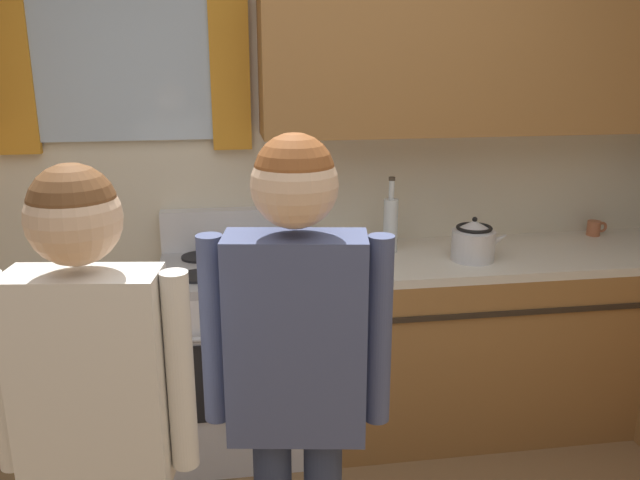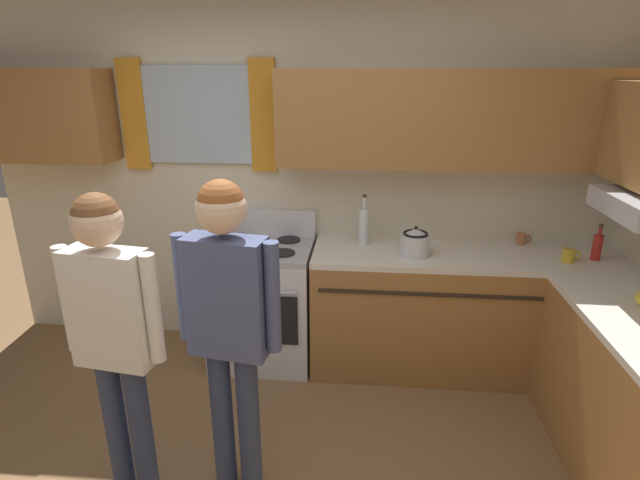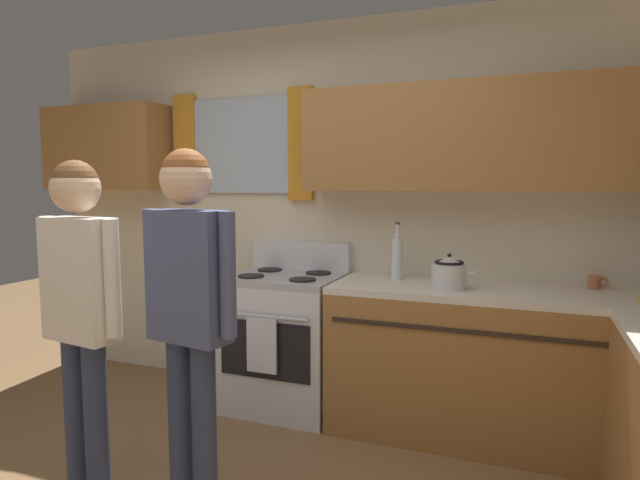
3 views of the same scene
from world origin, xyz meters
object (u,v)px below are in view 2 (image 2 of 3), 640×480
bottle_sauce_red (597,246)px  cup_terracotta (522,239)px  adult_in_plaid (228,309)px  stove_oven (263,301)px  mug_mustard_yellow (569,255)px  bottle_tall_clear (364,226)px  adult_left (112,320)px  stovetop_kettle (415,242)px

bottle_sauce_red → cup_terracotta: bearing=145.6°
bottle_sauce_red → adult_in_plaid: adult_in_plaid is taller
stove_oven → mug_mustard_yellow: size_ratio=9.15×
bottle_tall_clear → cup_terracotta: bearing=5.7°
bottle_sauce_red → cup_terracotta: size_ratio=2.26×
mug_mustard_yellow → adult_left: (-2.47, -1.24, 0.07)m
stove_oven → bottle_sauce_red: bearing=-1.5°
adult_left → stove_oven: bearing=73.6°
stove_oven → mug_mustard_yellow: 2.13m
stovetop_kettle → adult_left: bearing=-139.3°
stove_oven → adult_in_plaid: (0.11, -1.25, 0.57)m
stovetop_kettle → bottle_sauce_red: bearing=1.3°
mug_mustard_yellow → adult_in_plaid: adult_in_plaid is taller
bottle_tall_clear → adult_in_plaid: 1.49m
mug_mustard_yellow → bottle_sauce_red: bearing=16.9°
bottle_tall_clear → bottle_sauce_red: bearing=-5.9°
bottle_sauce_red → mug_mustard_yellow: bottle_sauce_red is taller
stove_oven → mug_mustard_yellow: (2.07, -0.12, 0.48)m
stove_oven → bottle_sauce_red: size_ratio=4.48×
bottle_sauce_red → stovetop_kettle: 1.18m
bottle_sauce_red → adult_in_plaid: size_ratio=0.15×
stove_oven → bottle_sauce_red: 2.32m
stovetop_kettle → bottle_tall_clear: bearing=152.2°
bottle_sauce_red → cup_terracotta: 0.48m
cup_terracotta → adult_left: adult_left is taller
bottle_tall_clear → mug_mustard_yellow: bearing=-9.1°
stovetop_kettle → adult_in_plaid: adult_in_plaid is taller
cup_terracotta → adult_left: (-2.27, -1.57, 0.07)m
stove_oven → adult_left: adult_left is taller
stove_oven → bottle_tall_clear: (0.73, 0.10, 0.57)m
stove_oven → adult_in_plaid: 1.38m
stovetop_kettle → stove_oven: bearing=175.4°
stovetop_kettle → cup_terracotta: bearing=20.8°
adult_left → adult_in_plaid: (0.51, 0.10, 0.03)m
bottle_tall_clear → adult_left: size_ratio=0.23×
mug_mustard_yellow → adult_left: adult_left is taller
bottle_tall_clear → mug_mustard_yellow: bottle_tall_clear is taller
stove_oven → stovetop_kettle: bearing=-4.6°
stovetop_kettle → mug_mustard_yellow: bearing=-1.8°
bottle_tall_clear → mug_mustard_yellow: (1.34, -0.22, -0.10)m
bottle_sauce_red → mug_mustard_yellow: size_ratio=2.04×
bottle_sauce_red → adult_left: adult_left is taller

